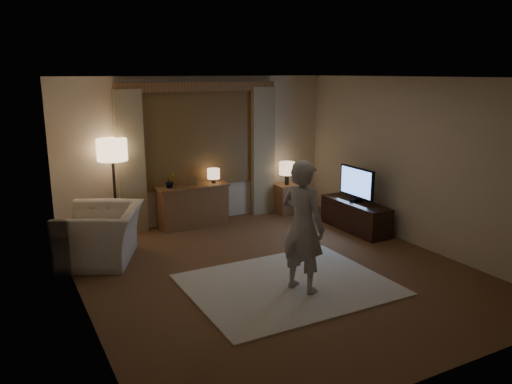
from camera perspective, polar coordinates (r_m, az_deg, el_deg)
room at (r=6.96m, az=0.34°, el=2.53°), size 5.04×5.54×2.64m
rug at (r=6.51m, az=3.67°, el=-10.52°), size 2.50×2.00×0.02m
sideboard at (r=8.86m, az=-7.19°, el=-1.70°), size 1.20×0.40×0.70m
picture_frame at (r=8.75m, az=-7.27°, el=1.14°), size 0.16×0.02×0.20m
plant at (r=8.61m, az=-9.77°, el=1.19°), size 0.17×0.13×0.30m
table_lamp_sideboard at (r=8.88m, az=-4.88°, el=2.03°), size 0.22×0.22×0.30m
floor_lamp at (r=8.28m, az=-16.10°, el=4.05°), size 0.48×0.48×1.64m
armchair at (r=7.51m, az=-17.27°, el=-4.71°), size 1.46×1.54×0.78m
side_table at (r=9.65m, az=3.51°, el=-0.78°), size 0.40×0.40×0.56m
table_lamp_side at (r=9.52m, az=3.56°, el=2.65°), size 0.30×0.30×0.44m
tv_stand at (r=8.77m, az=11.28°, el=-2.69°), size 0.45×1.40×0.50m
tv at (r=8.63m, az=11.45°, el=1.01°), size 0.20×0.83×0.60m
person at (r=6.09m, az=5.36°, el=-3.91°), size 0.59×0.70×1.64m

